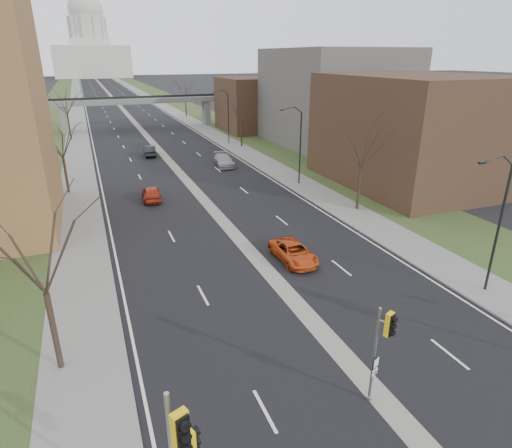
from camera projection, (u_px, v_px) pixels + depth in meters
ground at (393, 412)px, 17.90m from camera, size 700.00×700.00×0.00m
road_surface at (113, 99)px, 147.69m from camera, size 20.00×600.00×0.01m
median_strip at (113, 99)px, 147.69m from camera, size 1.20×600.00×0.02m
sidewalk_right at (149, 97)px, 151.77m from camera, size 4.00×600.00×0.12m
sidewalk_left at (76, 100)px, 143.57m from camera, size 4.00×600.00×0.12m
grass_verge_right at (166, 97)px, 153.82m from camera, size 8.00×600.00×0.10m
grass_verge_left at (57, 101)px, 141.52m from camera, size 8.00×600.00×0.10m
commercial_block_near at (414, 131)px, 48.12m from camera, size 16.00×20.00×12.00m
commercial_block_mid at (334, 98)px, 69.71m from camera, size 18.00×22.00×15.00m
commercial_block_far at (259, 104)px, 84.15m from camera, size 14.00×14.00×10.00m
pedestrian_bridge at (138, 104)px, 85.34m from camera, size 34.00×3.00×6.45m
capitol at (90, 48)px, 287.95m from camera, size 48.00×42.00×55.75m
streetlight_near at (498, 187)px, 24.29m from camera, size 2.61×0.20×8.70m
streetlight_mid at (295, 124)px, 46.79m from camera, size 2.61×0.20×8.70m
streetlight_far at (223, 102)px, 69.29m from camera, size 2.61×0.20×8.70m
tree_left_a at (35, 241)px, 17.95m from camera, size 7.20×7.20×9.40m
tree_left_b at (59, 135)px, 44.06m from camera, size 6.75×6.75×8.81m
tree_left_c at (65, 99)px, 73.17m from camera, size 7.65×7.65×9.99m
tree_right_a at (363, 141)px, 38.94m from camera, size 7.20×7.20×9.40m
tree_right_b at (241, 110)px, 67.79m from camera, size 6.30×6.30×8.22m
tree_right_c at (185, 86)px, 101.96m from camera, size 7.65×7.65×9.99m
signal_pole_median at (382, 341)px, 17.17m from camera, size 0.67×0.77×4.64m
car_left_near at (151, 193)px, 43.91m from camera, size 2.05×4.48×1.49m
car_left_far at (149, 151)px, 63.40m from camera, size 1.95×4.73×1.52m
car_right_near at (293, 252)px, 30.90m from camera, size 2.28×4.82×1.33m
car_right_mid at (224, 160)px, 57.53m from camera, size 2.77×5.56×1.55m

